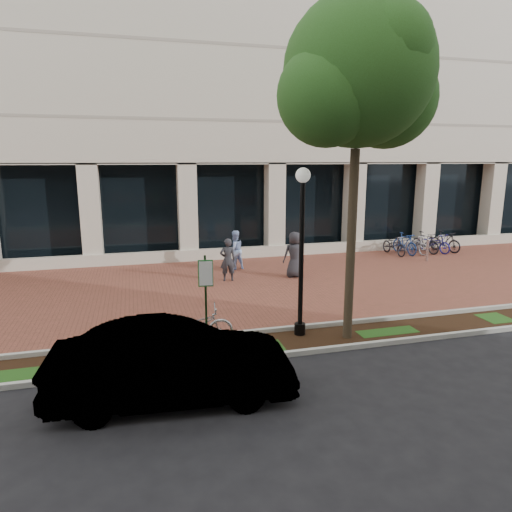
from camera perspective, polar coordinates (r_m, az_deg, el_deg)
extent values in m
plane|color=black|center=(16.31, 0.72, -3.57)|extent=(120.00, 120.00, 0.00)
cube|color=brown|center=(16.31, 0.72, -3.55)|extent=(40.00, 9.00, 0.01)
cube|color=black|center=(11.61, 7.93, -10.24)|extent=(40.00, 1.50, 0.01)
cube|color=#B2B3A9|center=(12.24, 6.55, -8.74)|extent=(40.00, 0.12, 0.12)
cube|color=#B2B3A9|center=(10.96, 9.49, -11.37)|extent=(40.00, 0.12, 0.12)
cube|color=#BEB8A2|center=(26.59, -6.01, 24.37)|extent=(40.00, 12.00, 11.80)
cube|color=black|center=(21.27, -3.41, 5.84)|extent=(40.00, 0.15, 4.20)
cube|color=#BEB8A2|center=(20.50, -2.71, 0.37)|extent=(40.00, 0.25, 0.50)
cube|color=#BEB8A2|center=(20.59, -3.01, 5.64)|extent=(0.80, 0.80, 4.20)
cube|color=#153916|center=(10.57, -6.27, -5.94)|extent=(0.05, 0.05, 2.27)
cube|color=#1A6A28|center=(10.34, -6.34, -2.16)|extent=(0.34, 0.02, 0.62)
cube|color=white|center=(10.33, -6.33, -2.18)|extent=(0.30, 0.01, 0.56)
cylinder|color=black|center=(11.80, 5.50, -9.06)|extent=(0.28, 0.28, 0.30)
cylinder|color=black|center=(11.28, 5.68, -0.58)|extent=(0.12, 0.12, 3.86)
sphere|color=silver|center=(11.02, 5.90, 10.01)|extent=(0.36, 0.36, 0.36)
cylinder|color=#473B28|center=(11.19, 11.79, 1.09)|extent=(0.22, 0.22, 4.62)
sphere|color=#244D18|center=(11.16, 12.72, 21.66)|extent=(3.37, 3.37, 3.37)
sphere|color=#244D18|center=(11.83, 16.01, 18.45)|extent=(2.36, 2.36, 2.36)
sphere|color=#244D18|center=(10.49, 8.92, 19.17)|extent=(2.19, 2.19, 2.19)
imported|color=silver|center=(11.13, -7.61, -8.62)|extent=(1.87, 0.81, 0.96)
imported|color=#292A2F|center=(16.62, -3.56, -0.48)|extent=(0.60, 0.42, 1.59)
imported|color=#9BB6E7|center=(18.38, -2.68, 0.75)|extent=(0.92, 0.81, 1.59)
imported|color=#28272C|center=(17.18, 4.83, 0.18)|extent=(0.86, 0.56, 1.74)
cylinder|color=#AFAFB4|center=(21.24, 20.61, 0.58)|extent=(0.11, 0.11, 0.91)
sphere|color=#AFAFB4|center=(21.16, 20.71, 1.92)|extent=(0.12, 0.12, 0.12)
imported|color=black|center=(22.22, 16.89, 1.31)|extent=(0.70, 1.76, 0.91)
imported|color=navy|center=(22.50, 18.09, 1.49)|extent=(0.66, 1.72, 1.01)
imported|color=#BAB9BE|center=(22.82, 19.24, 1.43)|extent=(0.88, 1.80, 0.91)
imported|color=black|center=(23.12, 20.37, 1.60)|extent=(0.82, 1.74, 1.01)
imported|color=navy|center=(23.45, 21.46, 1.53)|extent=(1.04, 1.83, 0.91)
imported|color=black|center=(23.77, 22.54, 1.70)|extent=(0.98, 1.74, 1.01)
cylinder|color=#AFAFB4|center=(22.98, 19.80, 1.32)|extent=(0.04, 0.04, 0.80)
imported|color=#B4B5B9|center=(8.69, -10.37, -13.07)|extent=(4.51, 1.87, 1.45)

